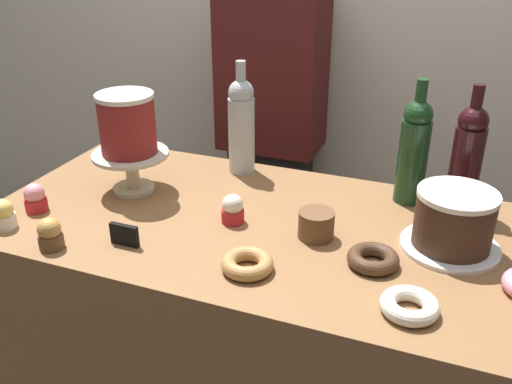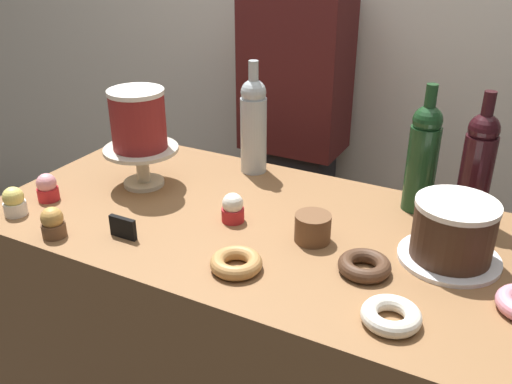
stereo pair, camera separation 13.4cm
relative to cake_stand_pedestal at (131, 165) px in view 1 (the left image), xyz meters
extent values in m
cube|color=silver|center=(0.38, 0.87, 0.28)|extent=(6.00, 0.05, 2.60)
cube|color=brown|center=(0.38, -0.04, -0.55)|extent=(1.35, 0.68, 0.94)
cylinder|color=beige|center=(0.00, 0.00, -0.07)|extent=(0.11, 0.11, 0.01)
cylinder|color=beige|center=(0.00, 0.00, -0.02)|extent=(0.04, 0.04, 0.09)
cylinder|color=beige|center=(0.00, 0.00, 0.03)|extent=(0.20, 0.20, 0.01)
cylinder|color=maroon|center=(0.00, 0.00, 0.11)|extent=(0.15, 0.15, 0.15)
cylinder|color=white|center=(0.00, 0.00, 0.19)|extent=(0.15, 0.15, 0.01)
cylinder|color=white|center=(0.83, 0.00, -0.07)|extent=(0.22, 0.22, 0.01)
cylinder|color=#3D2619|center=(0.83, 0.00, -0.01)|extent=(0.17, 0.17, 0.12)
cylinder|color=white|center=(0.83, 0.00, 0.06)|extent=(0.17, 0.17, 0.01)
cylinder|color=#193D1E|center=(0.71, 0.21, 0.03)|extent=(0.08, 0.08, 0.22)
sphere|color=#193D1E|center=(0.71, 0.21, 0.16)|extent=(0.07, 0.07, 0.07)
cylinder|color=#193D1E|center=(0.71, 0.21, 0.21)|extent=(0.03, 0.03, 0.08)
cylinder|color=black|center=(0.84, 0.21, 0.03)|extent=(0.08, 0.08, 0.22)
sphere|color=black|center=(0.84, 0.21, 0.16)|extent=(0.07, 0.07, 0.07)
cylinder|color=black|center=(0.84, 0.21, 0.21)|extent=(0.03, 0.03, 0.08)
cylinder|color=#B2BCC1|center=(0.23, 0.23, 0.03)|extent=(0.08, 0.08, 0.22)
sphere|color=#B2BCC1|center=(0.23, 0.23, 0.16)|extent=(0.07, 0.07, 0.07)
cylinder|color=#B2BCC1|center=(0.23, 0.23, 0.21)|extent=(0.03, 0.03, 0.08)
cylinder|color=white|center=(-0.18, -0.29, -0.06)|extent=(0.06, 0.06, 0.03)
sphere|color=#EFDB6B|center=(-0.18, -0.29, -0.03)|extent=(0.05, 0.05, 0.05)
cylinder|color=red|center=(-0.17, -0.19, -0.06)|extent=(0.06, 0.06, 0.03)
sphere|color=pink|center=(-0.17, -0.19, -0.03)|extent=(0.05, 0.05, 0.05)
cylinder|color=brown|center=(-0.01, -0.32, -0.06)|extent=(0.06, 0.06, 0.03)
sphere|color=#CC9347|center=(-0.01, -0.32, -0.03)|extent=(0.05, 0.05, 0.05)
cylinder|color=red|center=(0.32, -0.07, -0.06)|extent=(0.06, 0.06, 0.03)
sphere|color=white|center=(0.32, -0.07, -0.03)|extent=(0.05, 0.05, 0.05)
torus|color=#472D1E|center=(0.68, -0.13, -0.06)|extent=(0.11, 0.11, 0.03)
torus|color=#B27F47|center=(0.44, -0.25, -0.06)|extent=(0.11, 0.11, 0.03)
torus|color=silver|center=(0.77, -0.27, -0.06)|extent=(0.11, 0.11, 0.03)
cylinder|color=brown|center=(0.53, -0.06, -0.07)|extent=(0.08, 0.08, 0.01)
cylinder|color=brown|center=(0.53, -0.06, -0.06)|extent=(0.08, 0.08, 0.01)
cylinder|color=brown|center=(0.53, -0.06, -0.05)|extent=(0.08, 0.08, 0.01)
cylinder|color=brown|center=(0.53, -0.06, -0.04)|extent=(0.08, 0.08, 0.01)
cylinder|color=brown|center=(0.53, -0.06, -0.03)|extent=(0.08, 0.08, 0.01)
cylinder|color=brown|center=(0.53, -0.06, -0.02)|extent=(0.08, 0.08, 0.01)
cube|color=black|center=(0.14, -0.25, -0.05)|extent=(0.07, 0.01, 0.05)
cylinder|color=white|center=(-0.17, 0.19, -0.03)|extent=(0.08, 0.08, 0.09)
cube|color=black|center=(0.16, 0.67, -0.59)|extent=(0.28, 0.18, 0.85)
cube|color=#4C1919|center=(0.16, 0.67, 0.11)|extent=(0.36, 0.22, 0.55)
camera|label=1|loc=(0.81, -1.16, 0.59)|focal=39.17mm
camera|label=2|loc=(0.94, -1.11, 0.59)|focal=39.17mm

